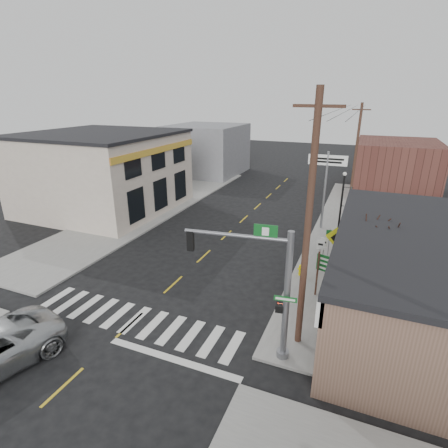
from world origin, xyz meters
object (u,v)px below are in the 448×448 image
at_px(bare_tree, 382,225).
at_px(utility_pole_near, 308,226).
at_px(traffic_signal_pole, 270,280).
at_px(guide_sign, 329,269).
at_px(lamp_post, 342,203).
at_px(utility_pole_far, 356,154).
at_px(fire_hydrant, 300,269).
at_px(dance_center_sign, 327,171).

distance_m(bare_tree, utility_pole_near, 5.79).
xyz_separation_m(traffic_signal_pole, guide_sign, (1.75, 5.23, -1.71)).
relative_size(bare_tree, utility_pole_near, 0.50).
xyz_separation_m(guide_sign, lamp_post, (-0.18, 7.76, 1.34)).
xyz_separation_m(guide_sign, utility_pole_near, (-0.70, -4.02, 3.64)).
relative_size(traffic_signal_pole, utility_pole_far, 0.60).
relative_size(bare_tree, utility_pole_far, 0.55).
bearing_deg(traffic_signal_pole, fire_hydrant, 82.32).
distance_m(fire_hydrant, lamp_post, 6.64).
bearing_deg(fire_hydrant, utility_pole_near, -80.02).
height_order(fire_hydrant, utility_pole_far, utility_pole_far).
relative_size(fire_hydrant, utility_pole_near, 0.07).
relative_size(guide_sign, dance_center_sign, 0.41).
height_order(fire_hydrant, lamp_post, lamp_post).
xyz_separation_m(lamp_post, bare_tree, (2.32, -6.88, 1.08)).
distance_m(bare_tree, utility_pole_far, 17.36).
height_order(traffic_signal_pole, guide_sign, traffic_signal_pole).
height_order(dance_center_sign, utility_pole_near, utility_pole_near).
relative_size(guide_sign, lamp_post, 0.49).
relative_size(fire_hydrant, lamp_post, 0.13).
bearing_deg(bare_tree, guide_sign, -157.84).
bearing_deg(bare_tree, utility_pole_far, 97.31).
bearing_deg(utility_pole_far, fire_hydrant, -88.72).
xyz_separation_m(traffic_signal_pole, fire_hydrant, (0.01, 7.08, -2.98)).
height_order(traffic_signal_pole, fire_hydrant, traffic_signal_pole).
relative_size(traffic_signal_pole, utility_pole_near, 0.55).
relative_size(traffic_signal_pole, dance_center_sign, 0.93).
xyz_separation_m(fire_hydrant, lamp_post, (1.55, 5.91, 2.60)).
bearing_deg(utility_pole_near, traffic_signal_pole, -122.81).
bearing_deg(dance_center_sign, fire_hydrant, -91.30).
relative_size(utility_pole_near, utility_pole_far, 1.10).
height_order(lamp_post, utility_pole_near, utility_pole_near).
distance_m(dance_center_sign, bare_tree, 10.21).
xyz_separation_m(guide_sign, utility_pole_far, (-0.06, 18.07, 3.16)).
bearing_deg(lamp_post, fire_hydrant, -117.37).
relative_size(fire_hydrant, dance_center_sign, 0.11).
relative_size(guide_sign, fire_hydrant, 3.65).
xyz_separation_m(guide_sign, dance_center_sign, (-1.70, 10.31, 2.98)).
height_order(guide_sign, utility_pole_near, utility_pole_near).
bearing_deg(utility_pole_near, dance_center_sign, 101.93).
height_order(guide_sign, utility_pole_far, utility_pole_far).
height_order(traffic_signal_pole, lamp_post, traffic_signal_pole).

